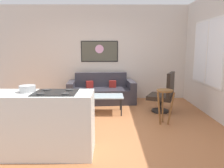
# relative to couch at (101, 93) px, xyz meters

# --- Properties ---
(ground) EXTENTS (6.40, 6.40, 0.04)m
(ground) POSITION_rel_couch_xyz_m (-0.06, -1.90, -0.30)
(ground) COLOR #AC693E
(back_wall) EXTENTS (6.40, 0.05, 2.80)m
(back_wall) POSITION_rel_couch_xyz_m (-0.06, 0.53, 1.12)
(back_wall) COLOR beige
(back_wall) RESTS_ON ground
(right_wall) EXTENTS (0.05, 6.40, 2.80)m
(right_wall) POSITION_rel_couch_xyz_m (2.57, -1.60, 1.12)
(right_wall) COLOR beige
(right_wall) RESTS_ON ground
(couch) EXTENTS (1.95, 1.00, 0.83)m
(couch) POSITION_rel_couch_xyz_m (0.00, 0.00, 0.00)
(couch) COLOR #313037
(couch) RESTS_ON ground
(coffee_table) EXTENTS (1.06, 0.58, 0.42)m
(coffee_table) POSITION_rel_couch_xyz_m (0.04, -1.04, 0.11)
(coffee_table) COLOR silver
(coffee_table) RESTS_ON ground
(armchair) EXTENTS (0.77, 0.79, 0.98)m
(armchair) POSITION_rel_couch_xyz_m (1.57, -0.98, 0.18)
(armchair) COLOR black
(armchair) RESTS_ON ground
(bar_stool) EXTENTS (0.37, 0.37, 0.72)m
(bar_stool) POSITION_rel_couch_xyz_m (1.36, -1.81, 0.27)
(bar_stool) COLOR brown
(bar_stool) RESTS_ON ground
(kitchen_counter) EXTENTS (1.65, 0.61, 0.95)m
(kitchen_counter) POSITION_rel_couch_xyz_m (-0.81, -3.05, 0.18)
(kitchen_counter) COLOR silver
(kitchen_counter) RESTS_ON ground
(mixing_bowl) EXTENTS (0.23, 0.23, 0.10)m
(mixing_bowl) POSITION_rel_couch_xyz_m (-0.94, -2.99, 0.69)
(mixing_bowl) COLOR silver
(mixing_bowl) RESTS_ON kitchen_counter
(wall_painting) EXTENTS (1.11, 0.03, 0.63)m
(wall_painting) POSITION_rel_couch_xyz_m (-0.07, 0.48, 1.17)
(wall_painting) COLOR black
(window) EXTENTS (0.03, 1.56, 1.54)m
(window) POSITION_rel_couch_xyz_m (2.53, -1.00, 1.16)
(window) COLOR silver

